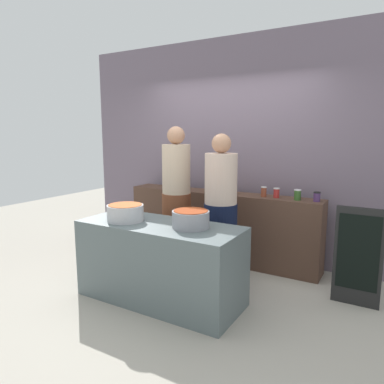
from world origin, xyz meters
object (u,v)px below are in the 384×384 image
object	(u,v)px
preserve_jar_3	(228,188)
cooking_pot_left	(125,213)
preserve_jar_5	(264,192)
cooking_pot_center	(191,219)
preserve_jar_7	(298,195)
preserve_jar_2	(219,187)
preserve_jar_0	(176,184)
preserve_jar_4	(234,191)
preserve_jar_1	(208,187)
cook_in_cap	(220,217)
cook_with_tongs	(177,206)
preserve_jar_6	(276,193)
preserve_jar_8	(317,197)
chalkboard_sign	(358,257)

from	to	relation	value
preserve_jar_3	cooking_pot_left	distance (m)	1.62
preserve_jar_5	cooking_pot_center	world-z (taller)	preserve_jar_5
preserve_jar_5	preserve_jar_7	xyz separation A→B (m)	(0.42, -0.02, 0.00)
preserve_jar_2	cooking_pot_left	size ratio (longest dim) A/B	0.31
preserve_jar_0	preserve_jar_4	bearing A→B (deg)	0.45
preserve_jar_1	preserve_jar_2	world-z (taller)	preserve_jar_2
cook_in_cap	preserve_jar_7	bearing A→B (deg)	40.73
preserve_jar_7	preserve_jar_3	bearing A→B (deg)	173.19
preserve_jar_1	cook_in_cap	xyz separation A→B (m)	(0.54, -0.71, -0.21)
preserve_jar_2	cook_with_tongs	bearing A→B (deg)	-112.97
preserve_jar_0	preserve_jar_5	xyz separation A→B (m)	(1.29, 0.04, -0.00)
preserve_jar_2	cooking_pot_left	distance (m)	1.57
cooking_pot_left	preserve_jar_5	bearing A→B (deg)	55.52
preserve_jar_3	preserve_jar_5	distance (m)	0.54
preserve_jar_6	cook_with_tongs	bearing A→B (deg)	-152.48
preserve_jar_0	preserve_jar_4	distance (m)	0.89
preserve_jar_7	cook_with_tongs	size ratio (longest dim) A/B	0.07
preserve_jar_1	cook_in_cap	world-z (taller)	cook_in_cap
preserve_jar_0	preserve_jar_7	distance (m)	1.71
preserve_jar_1	preserve_jar_3	size ratio (longest dim) A/B	1.00
preserve_jar_2	cooking_pot_left	world-z (taller)	preserve_jar_2
preserve_jar_4	preserve_jar_5	size ratio (longest dim) A/B	0.80
preserve_jar_1	preserve_jar_3	xyz separation A→B (m)	(0.30, 0.01, -0.00)
preserve_jar_4	preserve_jar_7	xyz separation A→B (m)	(0.82, 0.02, 0.01)
preserve_jar_4	preserve_jar_8	size ratio (longest dim) A/B	0.87
preserve_jar_0	cook_with_tongs	xyz separation A→B (m)	(0.35, -0.52, -0.18)
preserve_jar_4	cook_in_cap	bearing A→B (deg)	-80.09
preserve_jar_7	chalkboard_sign	distance (m)	0.99
preserve_jar_1	cooking_pot_left	distance (m)	1.54
cooking_pot_center	cook_with_tongs	size ratio (longest dim) A/B	0.20
preserve_jar_0	cooking_pot_left	xyz separation A→B (m)	(0.29, -1.41, -0.10)
preserve_jar_2	cooking_pot_center	world-z (taller)	preserve_jar_2
preserve_jar_6	cooking_pot_center	xyz separation A→B (m)	(-0.43, -1.35, -0.10)
preserve_jar_7	cook_with_tongs	bearing A→B (deg)	-158.29
preserve_jar_4	preserve_jar_6	distance (m)	0.55
preserve_jar_5	cooking_pot_left	xyz separation A→B (m)	(-1.00, -1.45, -0.10)
preserve_jar_7	preserve_jar_1	bearing A→B (deg)	175.48
preserve_jar_3	cook_with_tongs	xyz separation A→B (m)	(-0.41, -0.65, -0.17)
preserve_jar_6	cooking_pot_left	xyz separation A→B (m)	(-1.16, -1.46, -0.10)
preserve_jar_3	chalkboard_sign	world-z (taller)	preserve_jar_3
preserve_jar_3	preserve_jar_4	size ratio (longest dim) A/B	1.05
preserve_jar_7	cook_with_tongs	xyz separation A→B (m)	(-1.36, -0.54, -0.18)
preserve_jar_1	chalkboard_sign	world-z (taller)	preserve_jar_1
preserve_jar_4	preserve_jar_7	world-z (taller)	preserve_jar_7
preserve_jar_4	chalkboard_sign	distance (m)	1.68
cooking_pot_center	chalkboard_sign	size ratio (longest dim) A/B	0.36
chalkboard_sign	cooking_pot_left	bearing A→B (deg)	-155.51
preserve_jar_6	cook_in_cap	size ratio (longest dim) A/B	0.07
preserve_jar_5	chalkboard_sign	xyz separation A→B (m)	(1.15, -0.47, -0.49)
preserve_jar_0	preserve_jar_2	size ratio (longest dim) A/B	1.13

